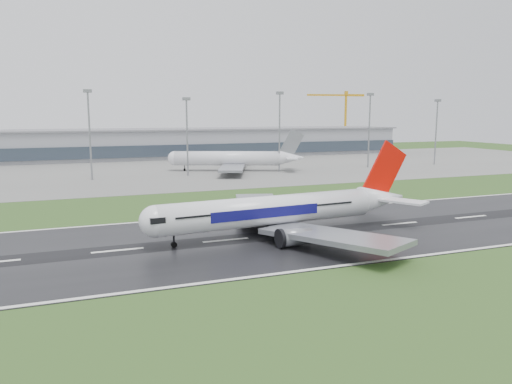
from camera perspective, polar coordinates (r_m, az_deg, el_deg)
name	(u,v)px	position (r m, az deg, el deg)	size (l,w,h in m)	color
ground	(400,224)	(112.45, 16.36, -3.59)	(520.00, 520.00, 0.00)	#28481A
runway	(400,224)	(112.44, 16.36, -3.56)	(400.00, 45.00, 0.10)	black
apron	(228,167)	(223.69, -3.31, 2.93)	(400.00, 130.00, 0.08)	slate
terminal	(195,143)	(280.69, -7.05, 5.66)	(240.00, 36.00, 15.00)	gray
main_airliner	(287,191)	(97.24, 3.66, 0.08)	(58.72, 55.93, 17.34)	white
parked_airliner	(233,151)	(206.73, -2.69, 4.82)	(58.16, 54.15, 17.05)	silver
tower_crane	(345,120)	(335.29, 10.35, 8.19)	(39.17, 2.14, 39.11)	orange
floodmast_1	(90,137)	(187.40, -18.74, 6.07)	(0.64, 0.64, 31.34)	gray
floodmast_2	(187,139)	(192.15, -8.00, 6.17)	(0.64, 0.64, 28.94)	gray
floodmast_3	(279,134)	(204.29, 2.74, 6.80)	(0.64, 0.64, 31.70)	gray
floodmast_4	(369,132)	(225.21, 13.00, 6.80)	(0.64, 0.64, 31.76)	gray
floodmast_5	(436,133)	(247.74, 20.18, 6.40)	(0.64, 0.64, 29.46)	gray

